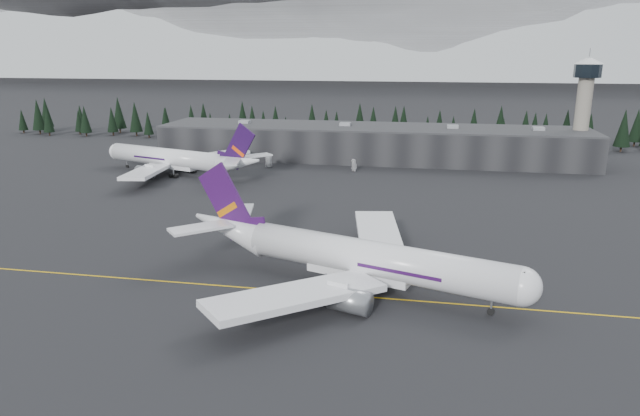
% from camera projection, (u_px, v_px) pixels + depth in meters
% --- Properties ---
extents(ground, '(1400.00, 1400.00, 0.00)m').
position_uv_depth(ground, '(299.00, 287.00, 100.15)').
color(ground, black).
rests_on(ground, ground).
extents(taxiline, '(400.00, 0.40, 0.02)m').
position_uv_depth(taxiline, '(296.00, 292.00, 98.26)').
color(taxiline, gold).
rests_on(taxiline, ground).
extents(terminal, '(160.00, 30.00, 12.60)m').
position_uv_depth(terminal, '(371.00, 143.00, 216.87)').
color(terminal, black).
rests_on(terminal, ground).
extents(control_tower, '(10.00, 10.00, 37.70)m').
position_uv_depth(control_tower, '(584.00, 100.00, 201.76)').
color(control_tower, gray).
rests_on(control_tower, ground).
extents(treeline, '(360.00, 20.00, 15.00)m').
position_uv_depth(treeline, '(379.00, 127.00, 251.59)').
color(treeline, black).
rests_on(treeline, ground).
extents(mountain_ridge, '(4400.00, 900.00, 420.00)m').
position_uv_depth(mountain_ridge, '(419.00, 73.00, 1047.30)').
color(mountain_ridge, white).
rests_on(mountain_ridge, ground).
extents(jet_main, '(64.99, 58.58, 19.63)m').
position_uv_depth(jet_main, '(345.00, 255.00, 100.00)').
color(jet_main, white).
rests_on(jet_main, ground).
extents(jet_parked, '(62.54, 56.40, 18.88)m').
position_uv_depth(jet_parked, '(179.00, 159.00, 189.40)').
color(jet_parked, white).
rests_on(jet_parked, ground).
extents(gse_vehicle_a, '(3.63, 5.41, 1.38)m').
position_uv_depth(gse_vehicle_a, '(269.00, 165.00, 202.68)').
color(gse_vehicle_a, white).
rests_on(gse_vehicle_a, ground).
extents(gse_vehicle_b, '(4.61, 4.05, 1.50)m').
position_uv_depth(gse_vehicle_b, '(354.00, 169.00, 195.78)').
color(gse_vehicle_b, silver).
rests_on(gse_vehicle_b, ground).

